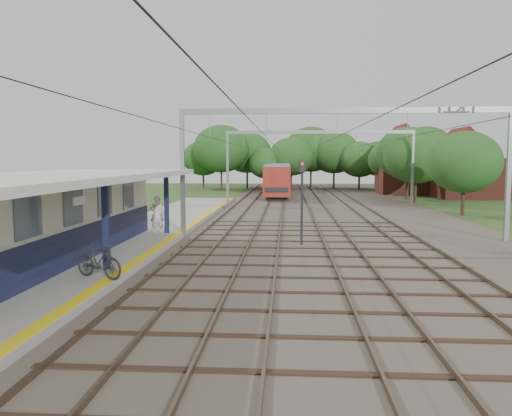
{
  "coord_description": "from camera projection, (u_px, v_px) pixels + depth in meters",
  "views": [
    {
      "loc": [
        0.67,
        -11.48,
        4.29
      ],
      "look_at": [
        -1.13,
        16.4,
        1.6
      ],
      "focal_mm": 35.0,
      "sensor_mm": 36.0,
      "label": 1
    }
  ],
  "objects": [
    {
      "name": "bicycle",
      "position": [
        99.0,
        261.0,
        16.61
      ],
      "size": [
        2.05,
        1.34,
        1.2
      ],
      "primitive_type": "imported",
      "rotation": [
        0.0,
        0.0,
        1.14
      ],
      "color": "black",
      "rests_on": "platform"
    },
    {
      "name": "person",
      "position": [
        157.0,
        214.0,
        27.04
      ],
      "size": [
        0.84,
        0.66,
        2.02
      ],
      "primitive_type": "imported",
      "rotation": [
        0.0,
        0.0,
        3.41
      ],
      "color": "silver",
      "rests_on": "platform"
    },
    {
      "name": "platform",
      "position": [
        133.0,
        239.0,
        26.23
      ],
      "size": [
        5.0,
        52.0,
        0.35
      ],
      "primitive_type": "cube",
      "color": "gray",
      "rests_on": "ground"
    },
    {
      "name": "station_building",
      "position": [
        40.0,
        219.0,
        19.19
      ],
      "size": [
        3.41,
        18.0,
        3.4
      ],
      "color": "beige",
      "rests_on": "platform"
    },
    {
      "name": "rail_tracks",
      "position": [
        298.0,
        210.0,
        41.55
      ],
      "size": [
        11.8,
        88.0,
        0.15
      ],
      "color": "brown",
      "rests_on": "ballast_bed"
    },
    {
      "name": "house_far",
      "position": [
        411.0,
        169.0,
        62.17
      ],
      "size": [
        8.0,
        6.12,
        8.66
      ],
      "color": "brown",
      "rests_on": "ground"
    },
    {
      "name": "yellow_stripe",
      "position": [
        175.0,
        236.0,
        26.07
      ],
      "size": [
        0.45,
        52.0,
        0.01
      ],
      "primitive_type": "cube",
      "color": "yellow",
      "rests_on": "platform"
    },
    {
      "name": "tree_band",
      "position": [
        312.0,
        155.0,
        67.88
      ],
      "size": [
        31.72,
        30.88,
        8.82
      ],
      "color": "#382619",
      "rests_on": "ground"
    },
    {
      "name": "ground",
      "position": [
        259.0,
        341.0,
        11.86
      ],
      "size": [
        160.0,
        160.0,
        0.0
      ],
      "primitive_type": "plane",
      "color": "#2D4C1E",
      "rests_on": "ground"
    },
    {
      "name": "signal_post",
      "position": [
        302.0,
        194.0,
        24.59
      ],
      "size": [
        0.33,
        0.29,
        4.22
      ],
      "rotation": [
        0.0,
        0.0,
        0.28
      ],
      "color": "black",
      "rests_on": "ground"
    },
    {
      "name": "train",
      "position": [
        280.0,
        176.0,
        67.56
      ],
      "size": [
        2.85,
        35.47,
        3.75
      ],
      "color": "black",
      "rests_on": "ballast_bed"
    },
    {
      "name": "canopy",
      "position": [
        54.0,
        178.0,
        17.97
      ],
      "size": [
        6.4,
        20.0,
        3.44
      ],
      "color": "#111638",
      "rests_on": "platform"
    },
    {
      "name": "catenary_system",
      "position": [
        326.0,
        143.0,
        36.23
      ],
      "size": [
        17.22,
        88.0,
        7.0
      ],
      "color": "gray",
      "rests_on": "ground"
    },
    {
      "name": "ballast_bed",
      "position": [
        328.0,
        211.0,
        41.4
      ],
      "size": [
        18.0,
        90.0,
        0.1
      ],
      "primitive_type": "cube",
      "color": "#473D33",
      "rests_on": "ground"
    },
    {
      "name": "house_near",
      "position": [
        470.0,
        172.0,
        55.91
      ],
      "size": [
        7.0,
        6.12,
        7.89
      ],
      "color": "brown",
      "rests_on": "ground"
    }
  ]
}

